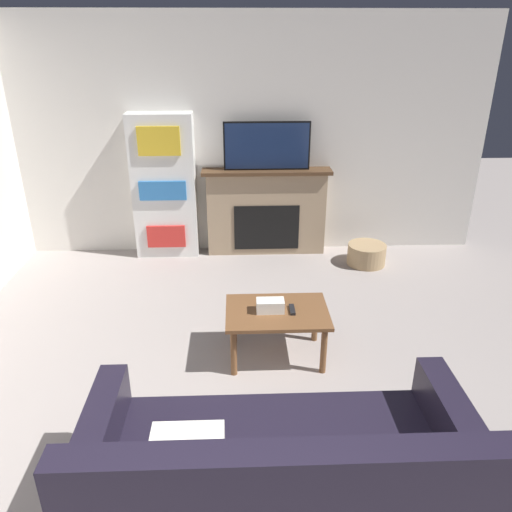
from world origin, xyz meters
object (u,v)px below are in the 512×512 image
at_px(tv, 267,146).
at_px(coffee_table, 277,317).
at_px(fireplace, 266,211).
at_px(couch, 279,480).
at_px(bookshelf, 164,187).
at_px(storage_basket, 366,254).

bearing_deg(tv, coffee_table, -91.01).
xyz_separation_m(fireplace, couch, (-0.14, -3.70, -0.24)).
bearing_deg(bookshelf, storage_basket, -9.45).
bearing_deg(tv, couch, -92.25).
xyz_separation_m(coffee_table, storage_basket, (1.18, 1.78, -0.25)).
height_order(couch, storage_basket, couch).
distance_m(fireplace, couch, 3.71).
bearing_deg(fireplace, bookshelf, -178.92).
distance_m(couch, coffee_table, 1.52).
bearing_deg(couch, storage_basket, 68.59).
relative_size(fireplace, storage_basket, 3.42).
bearing_deg(bookshelf, tv, 0.12).
xyz_separation_m(couch, coffee_table, (0.11, 1.51, 0.09)).
distance_m(couch, storage_basket, 3.54).
bearing_deg(coffee_table, storage_basket, 56.31).
bearing_deg(couch, tv, 87.75).
bearing_deg(coffee_table, fireplace, 89.00).
bearing_deg(fireplace, storage_basket, -19.70).
bearing_deg(couch, coffee_table, 85.98).
height_order(fireplace, storage_basket, fireplace).
bearing_deg(couch, bookshelf, 105.79).
xyz_separation_m(fireplace, coffee_table, (-0.04, -2.19, -0.14)).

